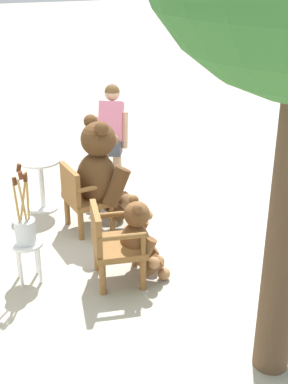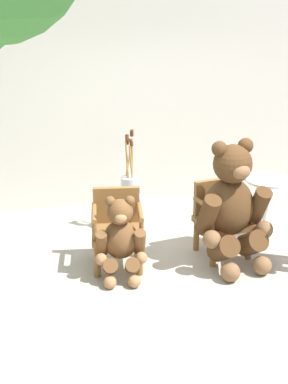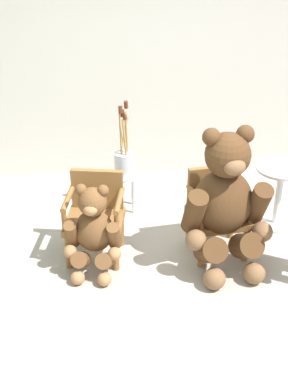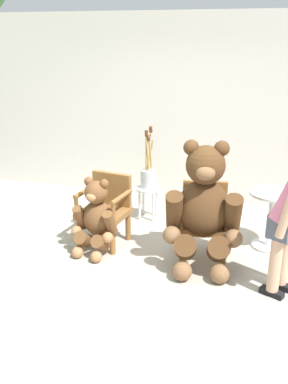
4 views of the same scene
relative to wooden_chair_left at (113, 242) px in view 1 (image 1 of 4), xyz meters
The scene contains 9 objects.
ground_plane 0.93m from the wooden_chair_left, 41.02° to the right, with size 60.00×60.00×0.00m, color #A8A091.
wooden_chair_left is the anchor object (origin of this frame).
wooden_chair_right 1.22m from the wooden_chair_left, ahead, with size 0.63×0.60×0.86m.
teddy_bear_large 1.29m from the wooden_chair_left, 11.73° to the right, with size 0.88×0.87×1.43m.
teddy_bear_small 0.29m from the wooden_chair_left, 93.27° to the right, with size 0.57×0.56×0.92m.
person_visitor 2.29m from the wooden_chair_left, 16.84° to the right, with size 0.83×0.47×1.55m.
white_stool 0.91m from the wooden_chair_left, 69.51° to the left, with size 0.34×0.34×0.46m.
brush_bucket 0.92m from the wooden_chair_left, 69.47° to the left, with size 0.22×0.22×0.87m.
round_side_table 2.02m from the wooden_chair_left, 11.22° to the left, with size 0.56×0.56×0.72m.
Camera 1 is at (-5.25, 1.89, 3.28)m, focal length 50.00 mm.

